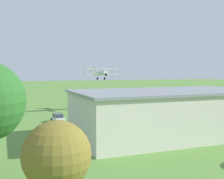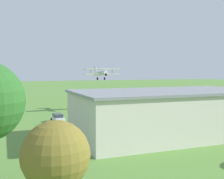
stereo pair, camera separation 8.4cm
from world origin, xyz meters
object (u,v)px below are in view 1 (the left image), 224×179
person_by_parked_cars (76,121)px  tree_behind_hangar_right (57,156)px  car_black (177,111)px  person_near_hangar_door (110,112)px  car_white (58,118)px  hangar (168,113)px  biplane (101,73)px  car_green (92,116)px

person_by_parked_cars → tree_behind_hangar_right: bearing=75.4°
car_black → person_near_hangar_door: size_ratio=2.94×
car_black → tree_behind_hangar_right: (31.77, 36.25, 3.93)m
person_near_hangar_door → tree_behind_hangar_right: tree_behind_hangar_right is taller
tree_behind_hangar_right → person_by_parked_cars: bearing=-104.6°
car_white → tree_behind_hangar_right: bearing=80.8°
hangar → car_white: 21.32m
biplane → car_green: bearing=65.5°
car_green → tree_behind_hangar_right: bearing=71.0°
person_by_parked_cars → tree_behind_hangar_right: size_ratio=0.24×
person_near_hangar_door → car_white: bearing=18.6°
car_black → person_by_parked_cars: person_by_parked_cars is taller
car_green → person_near_hangar_door: (-5.17, -4.36, -0.08)m
biplane → person_by_parked_cars: bearing=59.2°
hangar → car_white: bearing=-49.5°
hangar → car_black: hangar is taller
biplane → car_green: 16.50m
person_near_hangar_door → tree_behind_hangar_right: size_ratio=0.24×
car_white → person_by_parked_cars: size_ratio=2.80×
car_white → tree_behind_hangar_right: (5.89, 36.31, 3.93)m
car_green → tree_behind_hangar_right: 38.14m
person_by_parked_cars → car_black: bearing=-170.4°
biplane → car_green: biplane is taller
car_green → biplane: bearing=-114.5°
car_green → person_by_parked_cars: (3.93, 3.56, -0.06)m
biplane → tree_behind_hangar_right: size_ratio=1.31×
biplane → car_black: bearing=136.9°
car_black → tree_behind_hangar_right: tree_behind_hangar_right is taller
biplane → person_near_hangar_door: 12.02m
biplane → person_near_hangar_door: biplane is taller
car_black → car_white: bearing=-0.1°
car_white → person_by_parked_cars: bearing=122.3°
car_black → person_by_parked_cars: 23.68m
biplane → tree_behind_hangar_right: 52.37m
car_black → car_white: 25.88m
car_green → person_by_parked_cars: 5.31m
person_near_hangar_door → car_black: bearing=164.4°
person_by_parked_cars → tree_behind_hangar_right: (8.42, 32.31, 3.96)m
biplane → person_by_parked_cars: (9.87, 16.57, -8.30)m
car_white → person_by_parked_cars: 4.74m
biplane → car_white: 19.50m
hangar → tree_behind_hangar_right: bearing=45.8°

